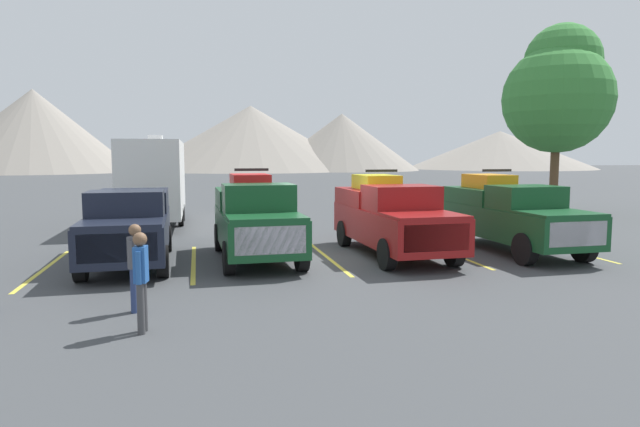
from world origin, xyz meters
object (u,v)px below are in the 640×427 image
pickup_truck_b (255,218)px  pickup_truck_d (510,214)px  pickup_truck_a (129,224)px  person_c (141,275)px  pickup_truck_c (391,216)px  person_b (136,262)px  camper_trailer_a (155,177)px

pickup_truck_b → pickup_truck_d: (7.97, -0.35, -0.03)m
pickup_truck_a → person_c: 6.47m
pickup_truck_c → person_b: pickup_truck_c is taller
pickup_truck_c → pickup_truck_d: bearing=-3.4°
camper_trailer_a → person_c: camper_trailer_a is taller
camper_trailer_a → pickup_truck_b: bearing=-69.3°
pickup_truck_c → person_b: bearing=-144.9°
pickup_truck_a → pickup_truck_c: (7.59, -0.21, 0.07)m
pickup_truck_a → pickup_truck_b: bearing=-1.4°
pickup_truck_a → pickup_truck_c: pickup_truck_c is taller
pickup_truck_d → person_c: pickup_truck_d is taller
pickup_truck_d → camper_trailer_a: (-11.39, 9.41, 0.87)m
camper_trailer_a → person_b: bearing=-87.5°
pickup_truck_b → pickup_truck_c: size_ratio=0.91×
person_b → pickup_truck_c: bearing=35.1°
pickup_truck_b → camper_trailer_a: (-3.42, 9.06, 0.84)m
pickup_truck_b → camper_trailer_a: camper_trailer_a is taller
pickup_truck_a → pickup_truck_b: 3.49m
camper_trailer_a → person_c: bearing=-86.9°
pickup_truck_d → person_c: (-10.55, -5.97, -0.18)m
pickup_truck_b → person_c: size_ratio=3.10×
pickup_truck_b → pickup_truck_d: pickup_truck_b is taller
pickup_truck_d → person_c: 12.12m
pickup_truck_a → pickup_truck_c: bearing=-1.6°
pickup_truck_d → camper_trailer_a: 14.80m
pickup_truck_b → pickup_truck_c: bearing=-1.7°
pickup_truck_c → camper_trailer_a: 11.90m
pickup_truck_d → camper_trailer_a: size_ratio=0.64×
pickup_truck_c → camper_trailer_a: bearing=129.3°
pickup_truck_c → camper_trailer_a: size_ratio=0.65×
pickup_truck_d → pickup_truck_c: bearing=176.6°
pickup_truck_c → person_b: 8.44m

